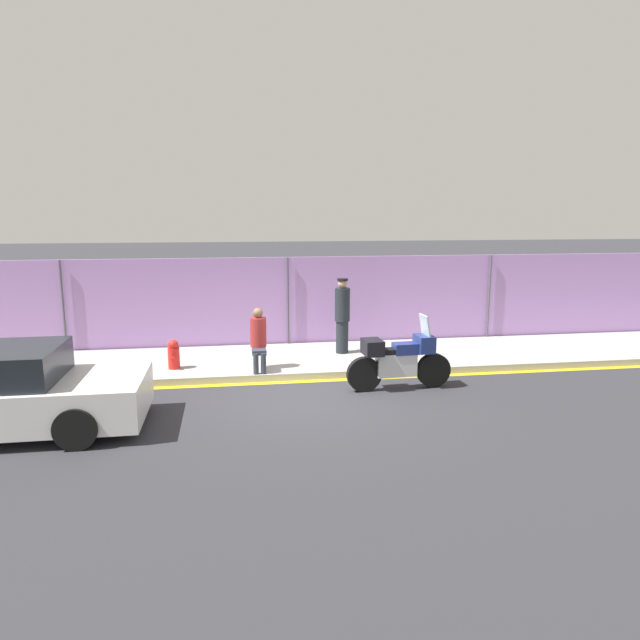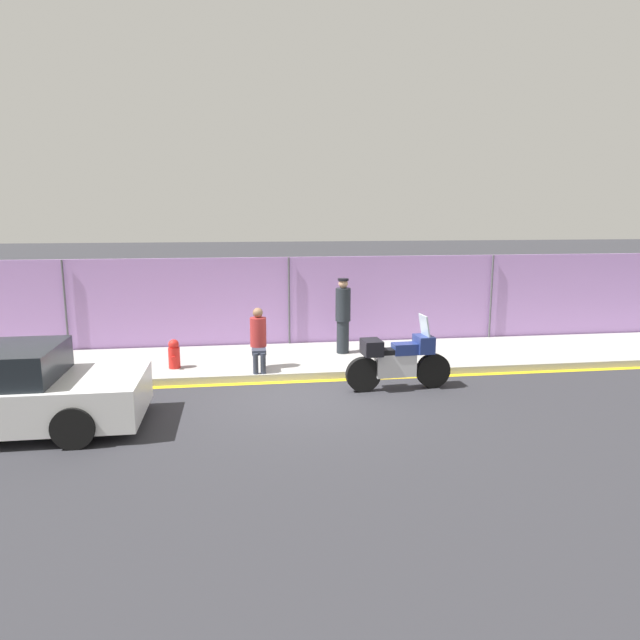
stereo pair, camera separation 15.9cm
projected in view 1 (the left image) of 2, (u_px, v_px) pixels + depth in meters
The scene contains 8 objects.
ground_plane at pixel (308, 396), 11.07m from camera, with size 120.00×120.00×0.00m, color #2D2D33.
sidewalk at pixel (294, 360), 13.45m from camera, with size 40.64×2.86×0.15m.
curb_paint_stripe at pixel (302, 382), 11.99m from camera, with size 40.64×0.18×0.01m.
storefront_fence at pixel (288, 303), 14.72m from camera, with size 38.61×0.16×2.39m.
motorcycle at pixel (399, 360), 11.38m from camera, with size 2.17×0.57×1.51m.
officer_standing at pixel (342, 315), 13.66m from camera, with size 0.36×0.36×1.81m.
person_seated_on_curb at pixel (258, 336), 12.24m from camera, with size 0.35×0.68×1.34m.
fire_hydrant at pixel (174, 354), 12.38m from camera, with size 0.25×0.31×0.64m.
Camera 1 is at (-1.37, -10.52, 3.50)m, focal length 32.00 mm.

